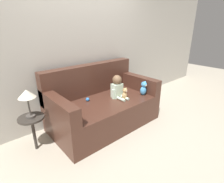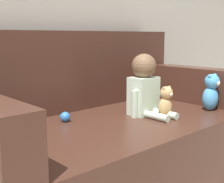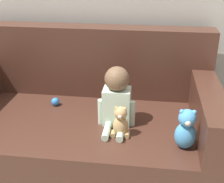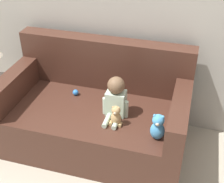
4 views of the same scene
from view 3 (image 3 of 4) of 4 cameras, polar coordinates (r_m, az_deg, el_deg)
name	(u,v)px [view 3 (image 3 of 4)]	position (r m, az deg, el deg)	size (l,w,h in m)	color
ground_plane	(86,171)	(2.42, -4.83, -14.24)	(12.00, 12.00, 0.00)	#B7AD99
couch	(86,127)	(2.28, -4.80, -6.53)	(1.79, 0.98, 1.00)	#47281E
person_baby	(117,98)	(1.99, 0.85, -1.28)	(0.24, 0.32, 0.39)	silver
teddy_bear_brown	(121,122)	(1.91, 1.58, -5.62)	(0.12, 0.09, 0.20)	tan
plush_toy_side	(186,129)	(1.82, 13.38, -6.77)	(0.12, 0.12, 0.25)	#4C9EDB
toy_ball	(55,102)	(2.33, -10.34, -1.84)	(0.06, 0.06, 0.06)	#337FDB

